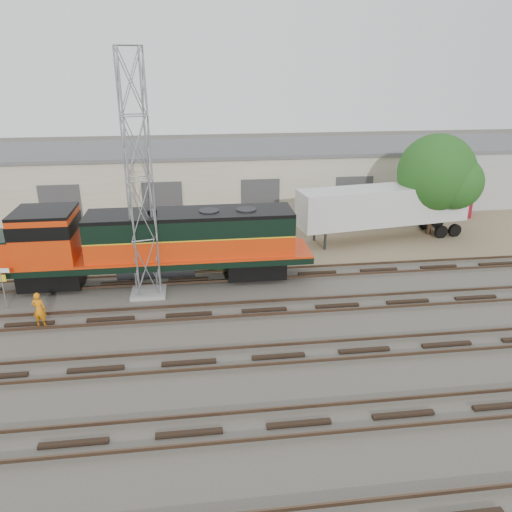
{
  "coord_description": "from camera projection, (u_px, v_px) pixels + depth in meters",
  "views": [
    {
      "loc": [
        -3.43,
        -21.94,
        12.52
      ],
      "look_at": [
        -0.13,
        4.0,
        2.2
      ],
      "focal_mm": 35.0,
      "sensor_mm": 36.0,
      "label": 1
    }
  ],
  "objects": [
    {
      "name": "ground",
      "position": [
        269.0,
        325.0,
        25.25
      ],
      "size": [
        140.0,
        140.0,
        0.0
      ],
      "primitive_type": "plane",
      "color": "#47423A",
      "rests_on": "ground"
    },
    {
      "name": "dirt_strip",
      "position": [
        240.0,
        231.0,
        39.08
      ],
      "size": [
        80.0,
        16.0,
        0.02
      ],
      "primitive_type": "cube",
      "color": "#726047",
      "rests_on": "ground"
    },
    {
      "name": "tracks",
      "position": [
        278.0,
        356.0,
        22.45
      ],
      "size": [
        80.0,
        20.4,
        0.28
      ],
      "color": "black",
      "rests_on": "ground"
    },
    {
      "name": "warehouse",
      "position": [
        232.0,
        176.0,
        45.48
      ],
      "size": [
        58.4,
        10.4,
        5.3
      ],
      "color": "beige",
      "rests_on": "ground"
    },
    {
      "name": "locomotive",
      "position": [
        149.0,
        243.0,
        29.13
      ],
      "size": [
        18.52,
        3.25,
        4.45
      ],
      "color": "black",
      "rests_on": "tracks"
    },
    {
      "name": "signal_tower",
      "position": [
        139.0,
        184.0,
        26.3
      ],
      "size": [
        1.94,
        1.94,
        13.16
      ],
      "rotation": [
        0.0,
        0.0,
        0.26
      ],
      "color": "gray",
      "rests_on": "ground"
    },
    {
      "name": "sign_post",
      "position": [
        2.0,
        280.0,
        26.28
      ],
      "size": [
        0.98,
        0.12,
        2.4
      ],
      "color": "gray",
      "rests_on": "ground"
    },
    {
      "name": "worker",
      "position": [
        39.0,
        309.0,
        24.83
      ],
      "size": [
        0.72,
        0.52,
        1.85
      ],
      "primitive_type": "imported",
      "rotation": [
        0.0,
        0.0,
        3.02
      ],
      "color": "orange",
      "rests_on": "ground"
    },
    {
      "name": "semi_trailer",
      "position": [
        387.0,
        206.0,
        36.56
      ],
      "size": [
        13.08,
        4.5,
        3.95
      ],
      "rotation": [
        0.0,
        0.0,
        0.15
      ],
      "color": "silver",
      "rests_on": "ground"
    },
    {
      "name": "dumpster_blue",
      "position": [
        449.0,
        207.0,
        42.77
      ],
      "size": [
        2.02,
        1.96,
        1.5
      ],
      "primitive_type": "cube",
      "rotation": [
        0.0,
        0.0,
        -0.35
      ],
      "color": "navy",
      "rests_on": "ground"
    },
    {
      "name": "dumpster_red",
      "position": [
        460.0,
        208.0,
        42.54
      ],
      "size": [
        1.79,
        1.71,
        1.4
      ],
      "primitive_type": "cube",
      "rotation": [
        0.0,
        0.0,
        -0.24
      ],
      "color": "maroon",
      "rests_on": "ground"
    },
    {
      "name": "tree_mid",
      "position": [
        225.0,
        242.0,
        31.71
      ],
      "size": [
        4.3,
        4.09,
        4.09
      ],
      "color": "#382619",
      "rests_on": "ground"
    },
    {
      "name": "tree_east",
      "position": [
        441.0,
        175.0,
        36.46
      ],
      "size": [
        5.92,
        5.64,
        7.61
      ],
      "color": "#382619",
      "rests_on": "ground"
    }
  ]
}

